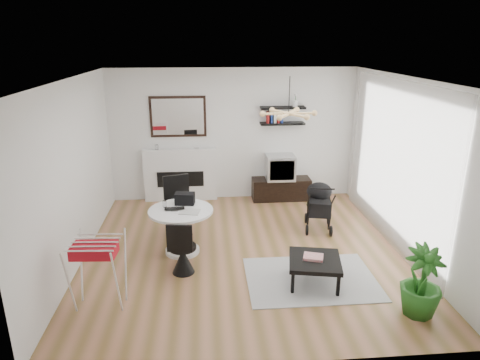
{
  "coord_description": "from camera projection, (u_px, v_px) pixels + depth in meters",
  "views": [
    {
      "loc": [
        -0.59,
        -6.09,
        3.23
      ],
      "look_at": [
        -0.03,
        0.4,
        1.07
      ],
      "focal_mm": 32.0,
      "sensor_mm": 36.0,
      "label": 1
    }
  ],
  "objects": [
    {
      "name": "stroller",
      "position": [
        319.0,
        207.0,
        7.57
      ],
      "size": [
        0.59,
        0.8,
        0.91
      ],
      "rotation": [
        0.0,
        0.0,
        -0.2
      ],
      "color": "black",
      "rests_on": "floor"
    },
    {
      "name": "floor",
      "position": [
        244.0,
        251.0,
        6.83
      ],
      "size": [
        5.0,
        5.0,
        0.0
      ],
      "primitive_type": "plane",
      "color": "brown",
      "rests_on": "ground"
    },
    {
      "name": "pendant_lamp",
      "position": [
        289.0,
        114.0,
        6.49
      ],
      "size": [
        0.9,
        0.9,
        0.1
      ],
      "primitive_type": null,
      "color": "#E2B777",
      "rests_on": "ceiling"
    },
    {
      "name": "wall_right",
      "position": [
        405.0,
        167.0,
        6.6
      ],
      "size": [
        0.0,
        5.0,
        5.0
      ],
      "primitive_type": "plane",
      "rotation": [
        1.57,
        0.0,
        -1.57
      ],
      "color": "white",
      "rests_on": "floor"
    },
    {
      "name": "ceiling",
      "position": [
        245.0,
        79.0,
        5.98
      ],
      "size": [
        5.0,
        5.0,
        0.0
      ],
      "primitive_type": "plane",
      "color": "white",
      "rests_on": "wall_back"
    },
    {
      "name": "rug",
      "position": [
        311.0,
        279.0,
        6.04
      ],
      "size": [
        1.81,
        1.31,
        0.01
      ],
      "primitive_type": "cube",
      "color": "#AEAEAE",
      "rests_on": "floor"
    },
    {
      "name": "black_bag",
      "position": [
        185.0,
        199.0,
        6.77
      ],
      "size": [
        0.33,
        0.22,
        0.18
      ],
      "primitive_type": "cube",
      "rotation": [
        0.0,
        0.0,
        -0.13
      ],
      "color": "black",
      "rests_on": "dining_table"
    },
    {
      "name": "fireplace",
      "position": [
        180.0,
        168.0,
        8.82
      ],
      "size": [
        1.5,
        0.17,
        2.16
      ],
      "color": "white",
      "rests_on": "floor"
    },
    {
      "name": "potted_plant",
      "position": [
        422.0,
        282.0,
        5.15
      ],
      "size": [
        0.58,
        0.58,
        0.89
      ],
      "primitive_type": "imported",
      "rotation": [
        0.0,
        0.0,
        0.16
      ],
      "color": "#23611B",
      "rests_on": "floor"
    },
    {
      "name": "newspaper",
      "position": [
        190.0,
        212.0,
        6.49
      ],
      "size": [
        0.34,
        0.3,
        0.01
      ],
      "primitive_type": "cube",
      "rotation": [
        0.0,
        0.0,
        -0.21
      ],
      "color": "silver",
      "rests_on": "dining_table"
    },
    {
      "name": "drinking_glass",
      "position": [
        165.0,
        204.0,
        6.67
      ],
      "size": [
        0.06,
        0.06,
        0.11
      ],
      "primitive_type": "cylinder",
      "color": "white",
      "rests_on": "dining_table"
    },
    {
      "name": "dining_table",
      "position": [
        181.0,
        224.0,
        6.66
      ],
      "size": [
        1.0,
        1.0,
        0.73
      ],
      "color": "white",
      "rests_on": "floor"
    },
    {
      "name": "crt_tv",
      "position": [
        280.0,
        167.0,
        8.83
      ],
      "size": [
        0.58,
        0.51,
        0.51
      ],
      "color": "#BABBBD",
      "rests_on": "tv_console"
    },
    {
      "name": "laptop",
      "position": [
        175.0,
        210.0,
        6.53
      ],
      "size": [
        0.32,
        0.22,
        0.02
      ],
      "primitive_type": "imported",
      "rotation": [
        0.0,
        0.0,
        0.07
      ],
      "color": "black",
      "rests_on": "dining_table"
    },
    {
      "name": "chair_far",
      "position": [
        180.0,
        217.0,
        7.32
      ],
      "size": [
        0.53,
        0.54,
        1.03
      ],
      "rotation": [
        0.0,
        0.0,
        0.28
      ],
      "color": "black",
      "rests_on": "floor"
    },
    {
      "name": "sheer_curtain",
      "position": [
        394.0,
        163.0,
        6.79
      ],
      "size": [
        0.04,
        3.6,
        2.6
      ],
      "primitive_type": "cube",
      "color": "white",
      "rests_on": "wall_right"
    },
    {
      "name": "tv_console",
      "position": [
        281.0,
        189.0,
        8.99
      ],
      "size": [
        1.21,
        0.42,
        0.45
      ],
      "primitive_type": "cube",
      "color": "black",
      "rests_on": "floor"
    },
    {
      "name": "magazines",
      "position": [
        313.0,
        257.0,
        5.85
      ],
      "size": [
        0.32,
        0.28,
        0.04
      ],
      "primitive_type": "cube",
      "rotation": [
        0.0,
        0.0,
        -0.32
      ],
      "color": "#C43138",
      "rests_on": "coffee_table"
    },
    {
      "name": "coffee_table",
      "position": [
        315.0,
        262.0,
        5.85
      ],
      "size": [
        0.81,
        0.81,
        0.36
      ],
      "rotation": [
        0.0,
        0.0,
        -0.2
      ],
      "color": "black",
      "rests_on": "rug"
    },
    {
      "name": "wall_left",
      "position": [
        73.0,
        175.0,
        6.2
      ],
      "size": [
        0.0,
        5.0,
        5.0
      ],
      "primitive_type": "plane",
      "rotation": [
        1.57,
        0.0,
        1.57
      ],
      "color": "white",
      "rests_on": "floor"
    },
    {
      "name": "drying_rack",
      "position": [
        98.0,
        272.0,
        5.3
      ],
      "size": [
        0.64,
        0.61,
        0.91
      ],
      "rotation": [
        0.0,
        0.0,
        -0.07
      ],
      "color": "white",
      "rests_on": "floor"
    },
    {
      "name": "shelf_lower",
      "position": [
        282.0,
        123.0,
        8.65
      ],
      "size": [
        0.9,
        0.25,
        0.04
      ],
      "primitive_type": "cube",
      "color": "black",
      "rests_on": "wall_back"
    },
    {
      "name": "shelf_upper",
      "position": [
        283.0,
        108.0,
        8.55
      ],
      "size": [
        0.9,
        0.25,
        0.04
      ],
      "primitive_type": "cube",
      "color": "black",
      "rests_on": "wall_back"
    },
    {
      "name": "chair_near",
      "position": [
        183.0,
        257.0,
        6.12
      ],
      "size": [
        0.4,
        0.42,
        0.83
      ],
      "rotation": [
        0.0,
        0.0,
        3.0
      ],
      "color": "black",
      "rests_on": "floor"
    },
    {
      "name": "wall_back",
      "position": [
        233.0,
        135.0,
        8.77
      ],
      "size": [
        5.0,
        0.0,
        5.0
      ],
      "primitive_type": "plane",
      "rotation": [
        1.57,
        0.0,
        0.0
      ],
      "color": "white",
      "rests_on": "floor"
    }
  ]
}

